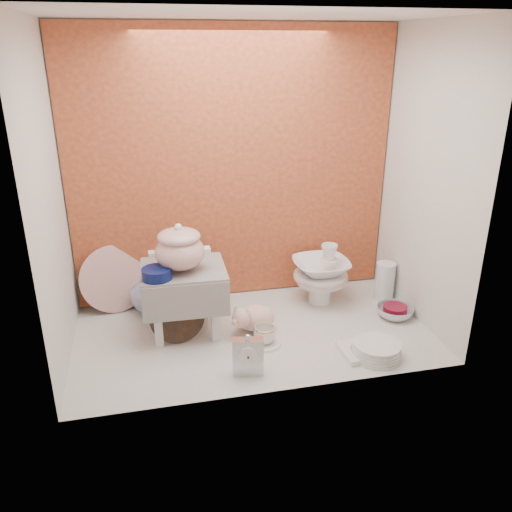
% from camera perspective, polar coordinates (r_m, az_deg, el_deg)
% --- Properties ---
extents(ground, '(1.80, 1.80, 0.00)m').
position_cam_1_polar(ground, '(2.72, -0.32, -8.41)').
color(ground, silver).
rests_on(ground, ground).
extents(niche_shell, '(1.86, 1.03, 1.53)m').
position_cam_1_polar(niche_shell, '(2.56, -1.26, 11.93)').
color(niche_shell, '#C76231').
rests_on(niche_shell, ground).
extents(step_stool, '(0.43, 0.37, 0.36)m').
position_cam_1_polar(step_stool, '(2.68, -7.80, -4.81)').
color(step_stool, silver).
rests_on(step_stool, ground).
extents(soup_tureen, '(0.35, 0.35, 0.24)m').
position_cam_1_polar(soup_tureen, '(2.53, -8.38, 0.97)').
color(soup_tureen, white).
rests_on(soup_tureen, step_stool).
extents(cobalt_bowl, '(0.18, 0.18, 0.05)m').
position_cam_1_polar(cobalt_bowl, '(2.50, -10.80, -1.91)').
color(cobalt_bowl, '#091348').
rests_on(cobalt_bowl, step_stool).
extents(floral_platter, '(0.39, 0.20, 0.37)m').
position_cam_1_polar(floral_platter, '(2.98, -15.26, -2.44)').
color(floral_platter, white).
rests_on(floral_platter, ground).
extents(blue_white_vase, '(0.31, 0.31, 0.25)m').
position_cam_1_polar(blue_white_vase, '(2.94, -11.37, -3.65)').
color(blue_white_vase, white).
rests_on(blue_white_vase, ground).
extents(lacquer_tray, '(0.29, 0.11, 0.28)m').
position_cam_1_polar(lacquer_tray, '(2.62, -8.63, -6.50)').
color(lacquer_tray, black).
rests_on(lacquer_tray, ground).
extents(mantel_clock, '(0.14, 0.07, 0.20)m').
position_cam_1_polar(mantel_clock, '(2.36, -0.89, -10.78)').
color(mantel_clock, silver).
rests_on(mantel_clock, ground).
extents(plush_pig, '(0.28, 0.21, 0.15)m').
position_cam_1_polar(plush_pig, '(2.71, -0.04, -6.74)').
color(plush_pig, beige).
rests_on(plush_pig, ground).
extents(teacup_saucer, '(0.17, 0.17, 0.01)m').
position_cam_1_polar(teacup_saucer, '(2.63, 0.95, -9.52)').
color(teacup_saucer, white).
rests_on(teacup_saucer, ground).
extents(gold_rim_teacup, '(0.13, 0.13, 0.09)m').
position_cam_1_polar(gold_rim_teacup, '(2.60, 0.96, -8.59)').
color(gold_rim_teacup, white).
rests_on(gold_rim_teacup, teacup_saucer).
extents(lattice_dish, '(0.20, 0.20, 0.03)m').
position_cam_1_polar(lattice_dish, '(2.60, 11.42, -10.18)').
color(lattice_dish, white).
rests_on(lattice_dish, ground).
extents(dinner_plate_stack, '(0.30, 0.30, 0.07)m').
position_cam_1_polar(dinner_plate_stack, '(2.58, 13.09, -9.99)').
color(dinner_plate_stack, white).
rests_on(dinner_plate_stack, ground).
extents(crystal_bowl, '(0.22, 0.22, 0.06)m').
position_cam_1_polar(crystal_bowl, '(2.95, 14.95, -5.95)').
color(crystal_bowl, silver).
rests_on(crystal_bowl, ground).
extents(clear_glass_vase, '(0.14, 0.14, 0.22)m').
position_cam_1_polar(clear_glass_vase, '(3.12, 13.93, -2.66)').
color(clear_glass_vase, silver).
rests_on(clear_glass_vase, ground).
extents(porcelain_tower, '(0.35, 0.35, 0.36)m').
position_cam_1_polar(porcelain_tower, '(2.97, 7.10, -1.96)').
color(porcelain_tower, white).
rests_on(porcelain_tower, ground).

